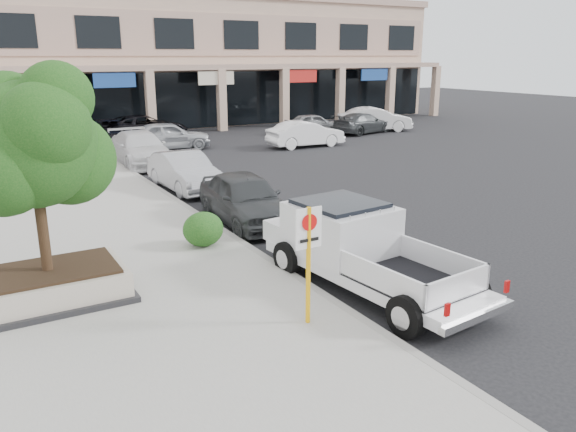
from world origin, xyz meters
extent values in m
plane|color=black|center=(0.00, 0.00, 0.00)|extent=(120.00, 120.00, 0.00)
cube|color=gray|center=(-5.50, 6.00, 0.07)|extent=(8.00, 52.00, 0.15)
cube|color=gray|center=(-1.55, 6.00, 0.07)|extent=(0.20, 52.00, 0.15)
cube|color=#CBAA8F|center=(8.00, 34.00, 4.50)|extent=(40.00, 10.00, 9.00)
cube|color=tan|center=(8.00, 27.90, 4.30)|extent=(40.00, 2.20, 0.35)
cube|color=#CBAA8F|center=(28.00, 27.05, 2.10)|extent=(0.55, 0.55, 4.20)
cube|color=black|center=(8.00, 28.95, 2.00)|extent=(39.20, 0.08, 3.90)
cube|color=black|center=(-6.68, 2.55, 0.21)|extent=(3.20, 2.20, 0.12)
cube|color=#A59E8B|center=(-6.68, 2.55, 0.52)|extent=(3.00, 2.00, 0.50)
cube|color=black|center=(-6.68, 2.55, 0.80)|extent=(2.70, 1.70, 0.06)
cylinder|color=black|center=(-6.68, 2.55, 1.93)|extent=(0.22, 0.22, 2.20)
sphere|color=#123E11|center=(-6.68, 2.55, 3.43)|extent=(2.50, 2.50, 2.50)
sphere|color=#123E11|center=(-5.98, 2.85, 3.03)|extent=(1.90, 1.90, 1.90)
sphere|color=#123E11|center=(-6.98, 3.05, 4.03)|extent=(1.60, 1.60, 1.60)
cylinder|color=#F4AD0C|center=(-2.55, -1.06, 1.30)|extent=(0.09, 0.09, 2.30)
cube|color=white|center=(-2.55, -1.06, 2.05)|extent=(0.55, 0.03, 0.78)
cylinder|color=red|center=(-2.55, -1.09, 2.17)|extent=(0.32, 0.02, 0.32)
ellipsoid|color=#123F12|center=(-2.59, 4.18, 0.62)|extent=(1.10, 0.99, 0.93)
imported|color=#2D2F32|center=(-0.44, 6.00, 0.79)|extent=(2.19, 4.78, 1.59)
imported|color=#9A9BA1|center=(-0.54, 11.22, 0.74)|extent=(1.72, 4.54, 1.48)
imported|color=silver|center=(-0.53, 17.34, 0.78)|extent=(2.27, 5.41, 1.56)
imported|color=black|center=(-0.53, 24.13, 0.76)|extent=(2.98, 5.64, 1.51)
imported|color=#AFB2B7|center=(2.07, 20.95, 0.79)|extent=(4.81, 2.44, 1.57)
imported|color=white|center=(9.24, 18.02, 0.74)|extent=(4.53, 1.69, 1.48)
imported|color=#313436|center=(15.59, 20.97, 0.69)|extent=(5.04, 2.99, 1.37)
imported|color=black|center=(2.00, 25.49, 0.77)|extent=(5.88, 3.36, 1.55)
imported|color=gray|center=(12.65, 22.43, 0.68)|extent=(4.23, 2.38, 1.36)
imported|color=silver|center=(17.02, 21.46, 0.82)|extent=(5.26, 3.32, 1.64)
camera|label=1|loc=(-7.82, -9.38, 5.12)|focal=35.00mm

